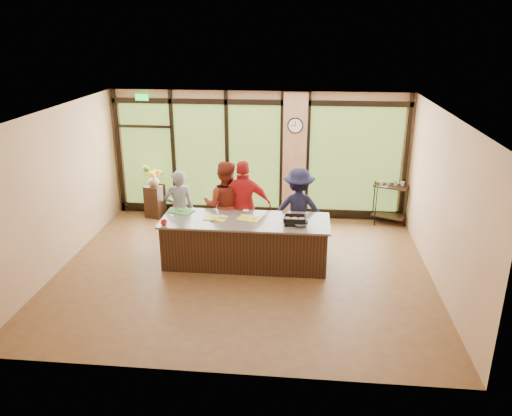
% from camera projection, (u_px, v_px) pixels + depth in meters
% --- Properties ---
extents(floor, '(7.00, 7.00, 0.00)m').
position_uv_depth(floor, '(244.00, 270.00, 9.51)').
color(floor, brown).
rests_on(floor, ground).
extents(ceiling, '(7.00, 7.00, 0.00)m').
position_uv_depth(ceiling, '(242.00, 112.00, 8.47)').
color(ceiling, white).
rests_on(ceiling, back_wall).
extents(back_wall, '(7.00, 0.00, 7.00)m').
position_uv_depth(back_wall, '(259.00, 155.00, 11.79)').
color(back_wall, tan).
rests_on(back_wall, floor).
extents(left_wall, '(0.00, 6.00, 6.00)m').
position_uv_depth(left_wall, '(57.00, 190.00, 9.32)').
color(left_wall, tan).
rests_on(left_wall, floor).
extents(right_wall, '(0.00, 6.00, 6.00)m').
position_uv_depth(right_wall, '(443.00, 202.00, 8.66)').
color(right_wall, tan).
rests_on(right_wall, floor).
extents(window_wall, '(6.90, 0.12, 3.00)m').
position_uv_depth(window_wall, '(265.00, 160.00, 11.77)').
color(window_wall, tan).
rests_on(window_wall, floor).
extents(island_base, '(3.10, 1.00, 0.88)m').
position_uv_depth(island_base, '(245.00, 243.00, 9.64)').
color(island_base, black).
rests_on(island_base, floor).
extents(countertop, '(3.20, 1.10, 0.04)m').
position_uv_depth(countertop, '(245.00, 221.00, 9.48)').
color(countertop, slate).
rests_on(countertop, island_base).
extents(wall_clock, '(0.36, 0.04, 0.36)m').
position_uv_depth(wall_clock, '(295.00, 126.00, 11.33)').
color(wall_clock, black).
rests_on(wall_clock, window_wall).
extents(cook_left, '(0.71, 0.58, 1.66)m').
position_uv_depth(cook_left, '(180.00, 209.00, 10.29)').
color(cook_left, slate).
rests_on(cook_left, floor).
extents(cook_midleft, '(0.90, 0.70, 1.85)m').
position_uv_depth(cook_midleft, '(225.00, 205.00, 10.24)').
color(cook_midleft, maroon).
rests_on(cook_midleft, floor).
extents(cook_midright, '(1.16, 0.60, 1.89)m').
position_uv_depth(cook_midright, '(244.00, 206.00, 10.13)').
color(cook_midright, red).
rests_on(cook_midright, floor).
extents(cook_right, '(1.14, 0.68, 1.73)m').
position_uv_depth(cook_right, '(298.00, 209.00, 10.17)').
color(cook_right, '#161732').
rests_on(cook_right, floor).
extents(roasting_pan, '(0.44, 0.37, 0.07)m').
position_uv_depth(roasting_pan, '(295.00, 222.00, 9.27)').
color(roasting_pan, black).
rests_on(roasting_pan, countertop).
extents(mixing_bowl, '(0.34, 0.34, 0.07)m').
position_uv_depth(mixing_bowl, '(301.00, 224.00, 9.18)').
color(mixing_bowl, silver).
rests_on(mixing_bowl, countertop).
extents(cutting_board_left, '(0.52, 0.45, 0.01)m').
position_uv_depth(cutting_board_left, '(182.00, 212.00, 9.87)').
color(cutting_board_left, '#2D7E2E').
rests_on(cutting_board_left, countertop).
extents(cutting_board_center, '(0.47, 0.38, 0.01)m').
position_uv_depth(cutting_board_center, '(216.00, 218.00, 9.53)').
color(cutting_board_center, yellow).
rests_on(cutting_board_center, countertop).
extents(cutting_board_right, '(0.50, 0.43, 0.01)m').
position_uv_depth(cutting_board_right, '(249.00, 218.00, 9.52)').
color(cutting_board_right, yellow).
rests_on(cutting_board_right, countertop).
extents(prep_bowl_near, '(0.15, 0.15, 0.04)m').
position_uv_depth(prep_bowl_near, '(223.00, 217.00, 9.54)').
color(prep_bowl_near, white).
rests_on(prep_bowl_near, countertop).
extents(prep_bowl_mid, '(0.17, 0.17, 0.04)m').
position_uv_depth(prep_bowl_mid, '(214.00, 219.00, 9.43)').
color(prep_bowl_mid, white).
rests_on(prep_bowl_mid, countertop).
extents(prep_bowl_far, '(0.15, 0.15, 0.03)m').
position_uv_depth(prep_bowl_far, '(246.00, 211.00, 9.87)').
color(prep_bowl_far, white).
rests_on(prep_bowl_far, countertop).
extents(red_ramekin, '(0.13, 0.13, 0.09)m').
position_uv_depth(red_ramekin, '(164.00, 223.00, 9.21)').
color(red_ramekin, red).
rests_on(red_ramekin, countertop).
extents(flower_stand, '(0.47, 0.47, 0.78)m').
position_uv_depth(flower_stand, '(155.00, 201.00, 12.07)').
color(flower_stand, black).
rests_on(flower_stand, floor).
extents(flower_vase, '(0.30, 0.30, 0.27)m').
position_uv_depth(flower_vase, '(154.00, 180.00, 11.89)').
color(flower_vase, '#937650').
rests_on(flower_vase, flower_stand).
extents(bar_cart, '(0.86, 0.70, 1.03)m').
position_uv_depth(bar_cart, '(390.00, 198.00, 11.57)').
color(bar_cart, black).
rests_on(bar_cart, floor).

